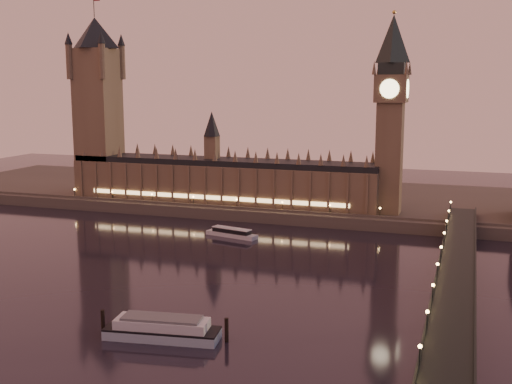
# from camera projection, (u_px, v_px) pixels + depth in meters

# --- Properties ---
(ground) EXTENTS (700.00, 700.00, 0.00)m
(ground) POSITION_uv_depth(u_px,v_px,m) (203.00, 279.00, 244.62)
(ground) COLOR black
(ground) RESTS_ON ground
(far_embankment) EXTENTS (560.00, 130.00, 6.00)m
(far_embankment) POSITION_uv_depth(u_px,v_px,m) (356.00, 201.00, 388.67)
(far_embankment) COLOR #423D35
(far_embankment) RESTS_ON ground
(palace_of_westminster) EXTENTS (180.00, 26.62, 52.00)m
(palace_of_westminster) POSITION_uv_depth(u_px,v_px,m) (222.00, 175.00, 366.65)
(palace_of_westminster) COLOR brown
(palace_of_westminster) RESTS_ON ground
(victoria_tower) EXTENTS (31.68, 31.68, 118.00)m
(victoria_tower) POSITION_uv_depth(u_px,v_px,m) (98.00, 97.00, 384.56)
(victoria_tower) COLOR brown
(victoria_tower) RESTS_ON ground
(big_ben) EXTENTS (17.68, 17.68, 104.00)m
(big_ben) POSITION_uv_depth(u_px,v_px,m) (391.00, 102.00, 329.77)
(big_ben) COLOR brown
(big_ben) RESTS_ON ground
(westminster_bridge) EXTENTS (13.20, 260.00, 15.30)m
(westminster_bridge) POSITION_uv_depth(u_px,v_px,m) (454.00, 289.00, 214.69)
(westminster_bridge) COLOR black
(westminster_bridge) RESTS_ON ground
(cruise_boat_a) EXTENTS (27.56, 11.96, 4.31)m
(cruise_boat_a) POSITION_uv_depth(u_px,v_px,m) (232.00, 233.00, 311.72)
(cruise_boat_a) COLOR silver
(cruise_boat_a) RESTS_ON ground
(moored_barge) EXTENTS (38.62, 14.25, 7.15)m
(moored_barge) POSITION_uv_depth(u_px,v_px,m) (162.00, 329.00, 186.97)
(moored_barge) COLOR #93AABC
(moored_barge) RESTS_ON ground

